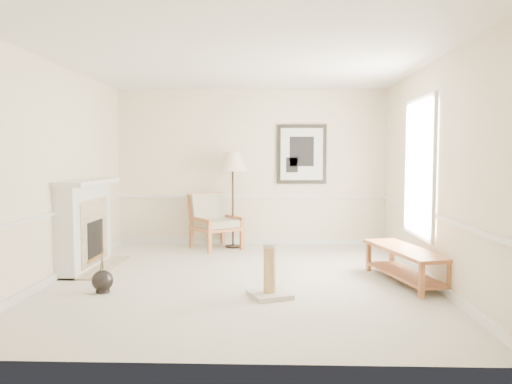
# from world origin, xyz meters

# --- Properties ---
(ground) EXTENTS (5.50, 5.50, 0.00)m
(ground) POSITION_xyz_m (0.00, 0.00, 0.00)
(ground) COLOR silver
(ground) RESTS_ON ground
(room) EXTENTS (5.04, 5.54, 2.92)m
(room) POSITION_xyz_m (0.14, 0.08, 1.87)
(room) COLOR beige
(room) RESTS_ON ground
(fireplace) EXTENTS (0.64, 1.64, 1.31)m
(fireplace) POSITION_xyz_m (-2.34, 0.60, 0.64)
(fireplace) COLOR white
(fireplace) RESTS_ON ground
(floor_vase) EXTENTS (0.26, 0.26, 0.76)m
(floor_vase) POSITION_xyz_m (-1.65, -0.71, 0.14)
(floor_vase) COLOR black
(floor_vase) RESTS_ON ground
(armchair) EXTENTS (1.07, 1.08, 0.99)m
(armchair) POSITION_xyz_m (-0.66, 2.34, 0.53)
(armchair) COLOR #A15C34
(armchair) RESTS_ON ground
(floor_lamp) EXTENTS (0.63, 0.63, 1.74)m
(floor_lamp) POSITION_xyz_m (-0.31, 2.40, 1.52)
(floor_lamp) COLOR black
(floor_lamp) RESTS_ON ground
(bench) EXTENTS (0.84, 1.67, 0.46)m
(bench) POSITION_xyz_m (2.15, -0.10, 0.31)
(bench) COLOR #A15C34
(bench) RESTS_ON ground
(scratching_post) EXTENTS (0.59, 0.59, 0.64)m
(scratching_post) POSITION_xyz_m (0.38, -0.84, 0.20)
(scratching_post) COLOR beige
(scratching_post) RESTS_ON ground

